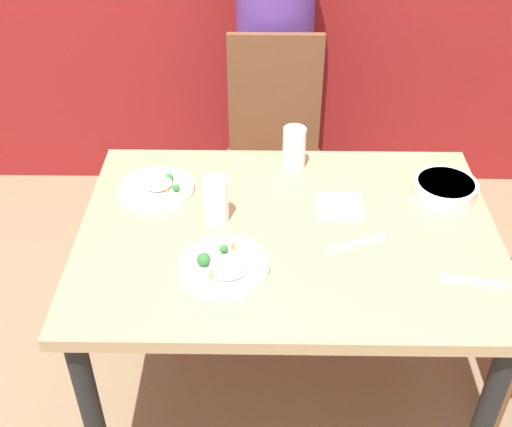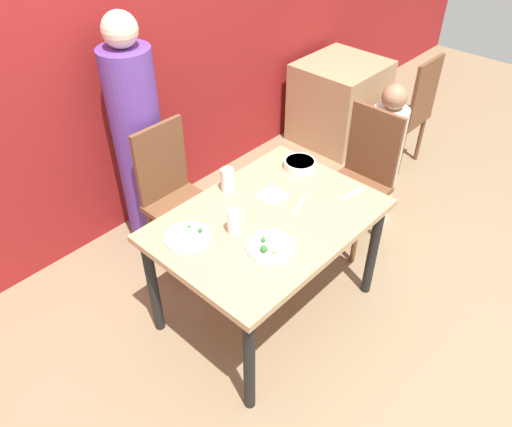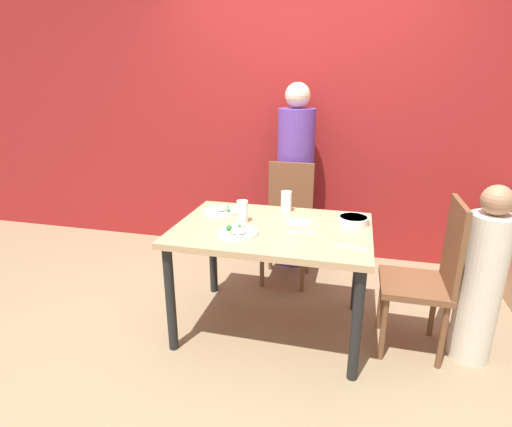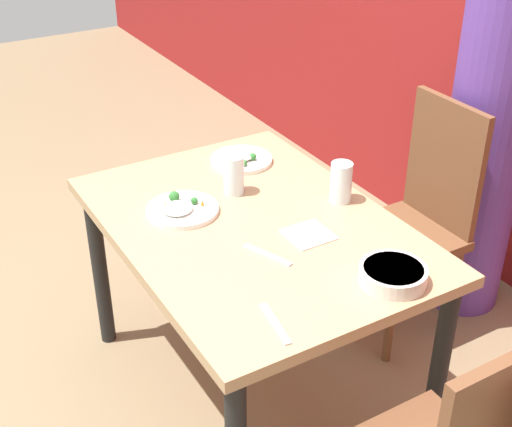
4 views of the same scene
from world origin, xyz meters
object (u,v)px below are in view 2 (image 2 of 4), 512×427
Objects in this scene: chair_child_spot at (361,176)px; person_child at (383,161)px; bowl_curry at (300,164)px; glass_water_tall at (228,180)px; person_adult at (139,146)px; chair_adult_spot at (175,194)px; plate_rice_adult at (271,247)px.

person_child is (0.28, 0.00, -0.01)m from chair_child_spot.
glass_water_tall reaches higher than bowl_curry.
chair_adult_spot is at bearing -90.00° from person_adult.
chair_adult_spot is at bearing 97.29° from glass_water_tall.
bowl_curry is at bearing -110.68° from chair_child_spot.
plate_rice_adult is (-0.15, -0.96, 0.23)m from chair_adult_spot.
chair_child_spot reaches higher than bowl_curry.
plate_rice_adult is at bearing -96.60° from person_adult.
person_child reaches higher than bowl_curry.
person_adult is at bearing 83.40° from plate_rice_adult.
bowl_curry is at bearing 27.97° from plate_rice_adult.
chair_adult_spot is 0.84m from bowl_curry.
plate_rice_adult is (-0.15, -1.28, 0.00)m from person_adult.
glass_water_tall is at bearing 161.62° from bowl_curry.
person_adult is 11.18× the size of glass_water_tall.
chair_adult_spot is 0.40m from person_adult.
person_child is at bearing -40.77° from person_adult.
glass_water_tall is (-0.47, 0.16, 0.05)m from bowl_curry.
glass_water_tall is at bearing -109.53° from chair_child_spot.
bowl_curry is 0.80× the size of plate_rice_adult.
chair_child_spot is 0.61× the size of person_adult.
person_adult reaches higher than glass_water_tall.
chair_adult_spot is 3.97× the size of plate_rice_adult.
bowl_curry is at bearing -60.35° from person_adult.
glass_water_tall is (-0.93, 0.33, 0.29)m from chair_child_spot.
glass_water_tall reaches higher than plate_rice_adult.
chair_adult_spot is 1.49m from person_child.
person_adult reaches higher than plate_rice_adult.
person_child reaches higher than chair_child_spot.
chair_adult_spot is 1.00m from plate_rice_adult.
chair_child_spot reaches higher than glass_water_tall.
chair_adult_spot is 1.26m from chair_child_spot.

